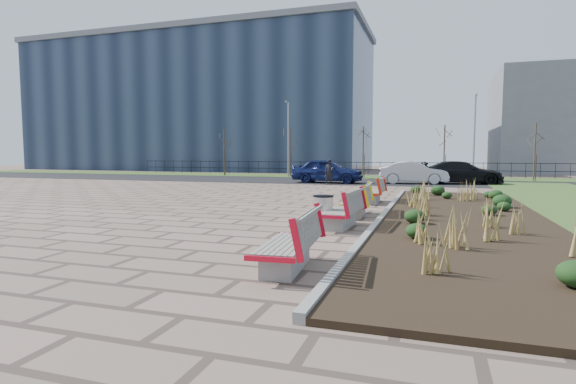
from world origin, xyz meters
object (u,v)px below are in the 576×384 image
(bench_d, at_px, (372,190))
(car_blue, at_px, (328,171))
(bench_a, at_px, (286,241))
(lamp_west, at_px, (288,140))
(bench_c, at_px, (355,200))
(litter_bin, at_px, (323,211))
(car_black, at_px, (462,172))
(car_silver, at_px, (413,173))
(pedestrian, at_px, (329,172))
(bench_b, at_px, (340,209))
(lamp_east, at_px, (474,138))

(bench_d, distance_m, car_blue, 11.77)
(bench_a, relative_size, lamp_west, 0.35)
(bench_c, height_order, litter_bin, bench_c)
(car_blue, distance_m, car_black, 8.53)
(bench_d, xyz_separation_m, car_silver, (1.06, 11.82, 0.22))
(pedestrian, bearing_deg, bench_d, -78.29)
(car_blue, height_order, lamp_west, lamp_west)
(bench_c, bearing_deg, litter_bin, -104.52)
(bench_c, bearing_deg, car_blue, 102.80)
(bench_b, height_order, pedestrian, pedestrian)
(bench_d, distance_m, car_black, 13.29)
(litter_bin, bearing_deg, lamp_east, 76.71)
(bench_b, height_order, lamp_east, lamp_east)
(pedestrian, height_order, car_black, pedestrian)
(car_silver, bearing_deg, litter_bin, 167.32)
(bench_c, bearing_deg, lamp_east, 72.93)
(pedestrian, height_order, car_blue, car_blue)
(bench_c, bearing_deg, car_black, 72.82)
(litter_bin, bearing_deg, bench_c, 79.00)
(bench_b, distance_m, car_blue, 17.72)
(pedestrian, distance_m, car_silver, 5.52)
(lamp_east, bearing_deg, lamp_west, 180.00)
(bench_d, relative_size, lamp_east, 0.35)
(car_blue, bearing_deg, bench_d, -155.95)
(bench_d, xyz_separation_m, lamp_west, (-9.00, 16.89, 2.54))
(lamp_west, bearing_deg, car_black, -17.96)
(bench_b, height_order, bench_d, same)
(bench_b, xyz_separation_m, litter_bin, (-0.46, 0.01, -0.09))
(bench_d, distance_m, lamp_east, 17.80)
(bench_a, xyz_separation_m, lamp_west, (-9.00, 27.69, 2.54))
(car_silver, bearing_deg, bench_a, 169.45)
(bench_a, relative_size, pedestrian, 1.32)
(car_silver, bearing_deg, bench_b, 168.78)
(lamp_west, bearing_deg, car_blue, -51.90)
(lamp_east, bearing_deg, car_black, -103.15)
(bench_d, xyz_separation_m, litter_bin, (-0.46, -6.23, -0.09))
(lamp_east, bearing_deg, bench_d, -106.49)
(car_blue, bearing_deg, car_black, -75.83)
(car_black, relative_size, lamp_west, 0.83)
(car_blue, bearing_deg, pedestrian, -161.03)
(car_blue, distance_m, lamp_east, 11.29)
(bench_a, distance_m, bench_c, 6.94)
(bench_b, relative_size, car_blue, 0.45)
(bench_a, height_order, litter_bin, bench_a)
(bench_c, relative_size, lamp_west, 0.35)
(bench_a, bearing_deg, litter_bin, 91.22)
(bench_a, xyz_separation_m, car_silver, (1.06, 22.63, 0.22))
(car_black, bearing_deg, pedestrian, 107.94)
(bench_c, distance_m, lamp_east, 21.50)
(car_black, bearing_deg, lamp_east, -18.63)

